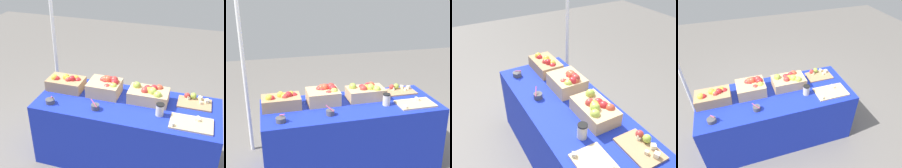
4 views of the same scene
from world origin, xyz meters
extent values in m
plane|color=slate|center=(0.00, 0.00, 0.00)|extent=(10.00, 10.00, 0.00)
cube|color=#192DB7|center=(0.00, 0.00, 0.37)|extent=(1.90, 0.76, 0.74)
cube|color=tan|center=(-0.73, 0.09, 0.80)|extent=(0.40, 0.25, 0.12)
sphere|color=gold|center=(-0.68, 0.12, 0.86)|extent=(0.07, 0.07, 0.07)
sphere|color=gold|center=(-0.85, 0.06, 0.88)|extent=(0.07, 0.07, 0.07)
sphere|color=#B2332D|center=(-0.69, 0.07, 0.86)|extent=(0.07, 0.07, 0.07)
sphere|color=red|center=(-0.65, 0.09, 0.88)|extent=(0.07, 0.07, 0.07)
sphere|color=gold|center=(-0.70, 0.08, 0.87)|extent=(0.07, 0.07, 0.07)
sphere|color=red|center=(-0.83, 0.06, 0.86)|extent=(0.07, 0.07, 0.07)
sphere|color=gold|center=(-0.73, 0.11, 0.88)|extent=(0.07, 0.07, 0.07)
sphere|color=red|center=(-0.59, 0.11, 0.85)|extent=(0.07, 0.07, 0.07)
sphere|color=gold|center=(-0.62, 0.13, 0.87)|extent=(0.07, 0.07, 0.07)
cube|color=tan|center=(-0.28, 0.11, 0.81)|extent=(0.34, 0.29, 0.15)
sphere|color=#D14C33|center=(-0.29, 0.16, 0.90)|extent=(0.08, 0.08, 0.08)
sphere|color=red|center=(-0.28, 0.15, 0.87)|extent=(0.08, 0.08, 0.08)
sphere|color=red|center=(-0.23, 0.17, 0.89)|extent=(0.08, 0.08, 0.08)
sphere|color=red|center=(-0.17, 0.12, 0.89)|extent=(0.08, 0.08, 0.08)
sphere|color=#B2332D|center=(-0.31, 0.16, 0.88)|extent=(0.08, 0.08, 0.08)
sphere|color=#B2332D|center=(-0.23, 0.05, 0.86)|extent=(0.08, 0.08, 0.08)
sphere|color=#D14C33|center=(-0.17, 0.14, 0.88)|extent=(0.08, 0.08, 0.08)
sphere|color=#B2C64C|center=(-0.17, 0.07, 0.88)|extent=(0.08, 0.08, 0.08)
sphere|color=#D14C33|center=(-0.26, 0.16, 0.90)|extent=(0.08, 0.08, 0.08)
sphere|color=#B2332D|center=(-0.18, 0.16, 0.90)|extent=(0.08, 0.08, 0.08)
cube|color=tan|center=(0.20, 0.11, 0.80)|extent=(0.41, 0.26, 0.13)
sphere|color=#B2C64C|center=(0.31, 0.04, 0.87)|extent=(0.08, 0.08, 0.08)
sphere|color=#B2C64C|center=(0.25, 0.08, 0.88)|extent=(0.08, 0.08, 0.08)
sphere|color=#B2332D|center=(0.19, 0.13, 0.85)|extent=(0.08, 0.08, 0.08)
sphere|color=#B2C64C|center=(0.29, 0.05, 0.84)|extent=(0.08, 0.08, 0.08)
sphere|color=#B2332D|center=(0.17, 0.08, 0.87)|extent=(0.08, 0.08, 0.08)
sphere|color=#D14C33|center=(0.30, 0.19, 0.86)|extent=(0.08, 0.08, 0.08)
sphere|color=red|center=(0.25, 0.17, 0.86)|extent=(0.08, 0.08, 0.08)
sphere|color=gold|center=(0.21, 0.10, 0.87)|extent=(0.08, 0.08, 0.08)
sphere|color=#99B742|center=(0.06, 0.16, 0.88)|extent=(0.08, 0.08, 0.08)
sphere|color=red|center=(0.18, 0.16, 0.85)|extent=(0.08, 0.08, 0.08)
cube|color=#D1B284|center=(0.67, -0.18, 0.75)|extent=(0.40, 0.25, 0.02)
cube|color=beige|center=(0.72, -0.10, 0.77)|extent=(0.04, 0.04, 0.03)
cube|color=beige|center=(0.50, -0.27, 0.77)|extent=(0.04, 0.04, 0.03)
cube|color=beige|center=(0.71, -0.12, 0.77)|extent=(0.04, 0.04, 0.03)
cube|color=beige|center=(0.73, -0.13, 0.77)|extent=(0.03, 0.03, 0.03)
cube|color=tan|center=(0.67, 0.19, 0.75)|extent=(0.34, 0.23, 0.02)
cube|color=beige|center=(0.72, 0.27, 0.78)|extent=(0.05, 0.05, 0.04)
cube|color=beige|center=(0.73, 0.19, 0.77)|extent=(0.03, 0.03, 0.03)
sphere|color=#B2332D|center=(0.59, 0.26, 0.79)|extent=(0.06, 0.06, 0.06)
sphere|color=#99B742|center=(0.65, 0.27, 0.79)|extent=(0.07, 0.07, 0.07)
cube|color=beige|center=(0.59, 0.25, 0.78)|extent=(0.05, 0.05, 0.04)
cube|color=beige|center=(0.79, 0.23, 0.78)|extent=(0.05, 0.05, 0.04)
cube|color=beige|center=(0.60, 0.24, 0.77)|extent=(0.03, 0.03, 0.02)
cylinder|color=#4C4C51|center=(-0.76, -0.24, 0.76)|extent=(0.10, 0.10, 0.05)
cylinder|color=#EA598C|center=(-0.74, -0.23, 0.81)|extent=(0.05, 0.08, 0.05)
cylinder|color=#4C4C51|center=(-0.28, -0.20, 0.77)|extent=(0.09, 0.09, 0.05)
cylinder|color=#EA598C|center=(-0.28, -0.22, 0.82)|extent=(0.08, 0.05, 0.07)
cylinder|color=beige|center=(0.36, -0.11, 0.80)|extent=(0.08, 0.08, 0.12)
cylinder|color=black|center=(0.36, -0.11, 0.86)|extent=(0.08, 0.08, 0.01)
cylinder|color=white|center=(-1.10, 0.58, 1.07)|extent=(0.04, 0.04, 2.14)
camera|label=1|loc=(0.64, -2.56, 2.42)|focal=48.09mm
camera|label=2|loc=(-0.86, -2.78, 2.02)|focal=47.35mm
camera|label=3|loc=(1.49, -0.90, 2.12)|focal=39.24mm
camera|label=4|loc=(-0.42, -1.89, 2.37)|focal=32.55mm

